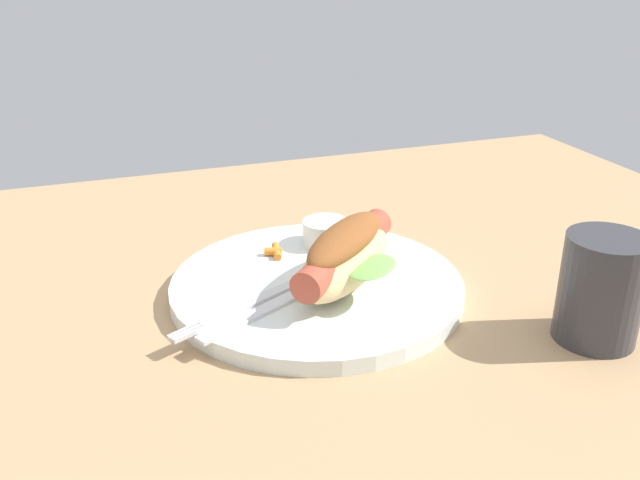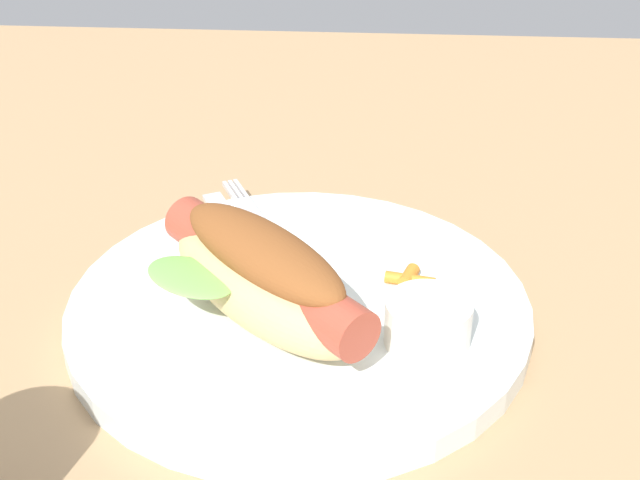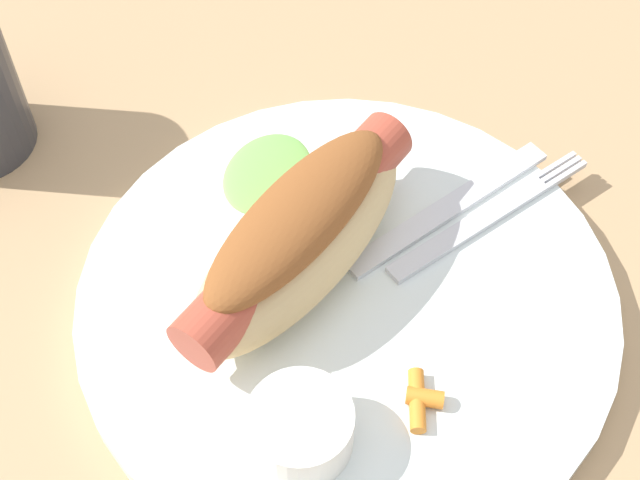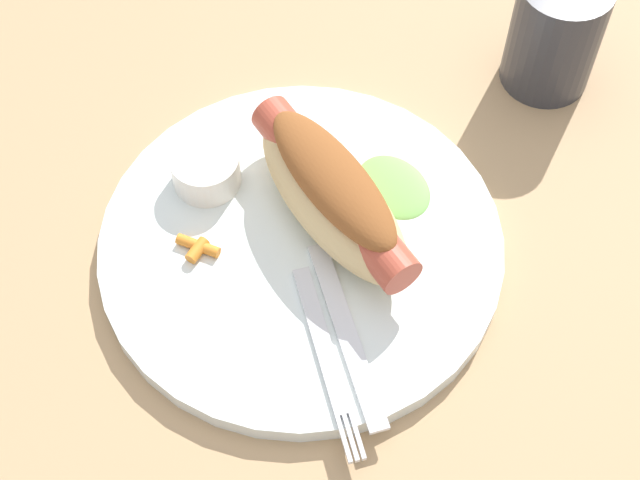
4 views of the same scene
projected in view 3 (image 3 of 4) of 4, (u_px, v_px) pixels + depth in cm
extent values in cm
cube|color=tan|center=(346.00, 317.00, 51.08)|extent=(120.00, 90.00, 1.80)
cylinder|color=white|center=(342.00, 304.00, 49.57)|extent=(29.63, 29.63, 1.60)
ellipsoid|color=#DBB77A|center=(299.00, 243.00, 47.82)|extent=(16.11, 15.86, 5.22)
cylinder|color=#B24733|center=(299.00, 233.00, 47.08)|extent=(14.57, 14.23, 3.09)
ellipsoid|color=brown|center=(298.00, 216.00, 45.96)|extent=(13.27, 13.05, 2.83)
ellipsoid|color=#7FC65B|center=(268.00, 174.00, 49.30)|extent=(7.23, 7.46, 1.20)
cylinder|color=white|center=(300.00, 428.00, 42.87)|extent=(5.16, 5.16, 2.80)
cube|color=silver|center=(469.00, 228.00, 51.43)|extent=(10.75, 6.06, 0.40)
cube|color=silver|center=(566.00, 175.00, 53.75)|extent=(3.01, 1.67, 0.40)
cube|color=silver|center=(561.00, 171.00, 53.96)|extent=(3.01, 1.67, 0.40)
cube|color=silver|center=(555.00, 166.00, 54.18)|extent=(3.01, 1.67, 0.40)
cube|color=silver|center=(449.00, 208.00, 52.31)|extent=(13.72, 7.97, 0.36)
cylinder|color=orange|center=(417.00, 400.00, 44.81)|extent=(1.45, 3.38, 0.81)
cylinder|color=orange|center=(425.00, 398.00, 44.84)|extent=(2.07, 1.48, 0.91)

